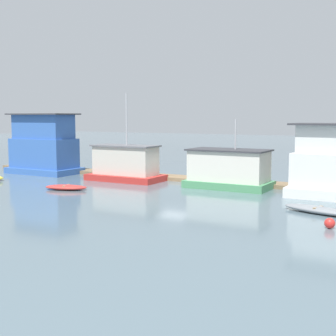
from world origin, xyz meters
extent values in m
plane|color=slate|center=(0.00, 0.00, 0.00)|extent=(200.00, 200.00, 0.00)
cube|color=#846B4C|center=(0.00, 2.53, 0.15)|extent=(42.40, 2.08, 0.30)
cube|color=#3866B7|center=(-14.25, 0.39, 0.28)|extent=(6.73, 3.85, 0.55)
cube|color=#3866B7|center=(-14.25, 0.39, 1.92)|extent=(6.04, 3.16, 2.73)
cube|color=#3866B7|center=(-14.25, 0.39, 4.40)|extent=(5.53, 2.65, 2.23)
cube|color=#38383D|center=(-14.25, 0.39, 5.58)|extent=(6.34, 3.46, 0.12)
cube|color=red|center=(-4.65, -0.01, 0.26)|extent=(6.39, 3.24, 0.51)
cube|color=beige|center=(-4.65, -0.01, 1.69)|extent=(5.32, 2.17, 2.35)
cube|color=slate|center=(-4.65, -0.01, 2.92)|extent=(5.62, 2.47, 0.12)
cylinder|color=#B2B2B7|center=(-4.51, -0.01, 5.14)|extent=(0.12, 0.12, 4.30)
cube|color=#4C9360|center=(4.46, 0.39, 0.27)|extent=(6.26, 3.40, 0.55)
cube|color=silver|center=(4.46, 0.39, 1.68)|extent=(5.67, 2.80, 2.25)
cube|color=#38383D|center=(4.46, 0.39, 2.86)|extent=(5.97, 3.10, 0.12)
cylinder|color=#B2B2B7|center=(4.95, 0.39, 4.04)|extent=(0.12, 0.12, 2.23)
ellipsoid|color=red|center=(-5.58, -6.35, 0.19)|extent=(3.40, 2.23, 0.38)
cube|color=#997F60|center=(-5.58, -6.35, 0.32)|extent=(0.50, 1.06, 0.08)
ellipsoid|color=gray|center=(12.32, -5.91, 0.20)|extent=(4.27, 2.22, 0.40)
cube|color=#997F60|center=(12.32, -5.91, 0.34)|extent=(0.41, 0.92, 0.08)
cylinder|color=brown|center=(-8.50, 1.24, 0.81)|extent=(0.24, 0.24, 1.62)
cylinder|color=#846B4C|center=(1.04, 1.24, 0.90)|extent=(0.28, 0.28, 1.80)
cylinder|color=brown|center=(5.30, 1.24, 0.77)|extent=(0.21, 0.21, 1.54)
sphere|color=red|center=(13.56, -9.24, 0.26)|extent=(0.51, 0.51, 0.51)
camera|label=1|loc=(17.58, -32.23, 5.35)|focal=50.00mm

